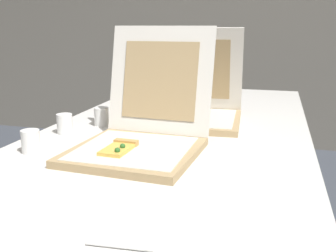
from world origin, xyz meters
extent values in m
cube|color=gray|center=(0.00, 2.98, 1.30)|extent=(10.00, 0.10, 2.60)
cube|color=silver|center=(0.00, 0.57, 0.72)|extent=(0.94, 2.08, 0.03)
cylinder|color=#38383D|center=(-0.40, 1.54, 0.35)|extent=(0.04, 0.04, 0.71)
cylinder|color=#38383D|center=(0.40, 1.54, 0.35)|extent=(0.04, 0.04, 0.71)
cube|color=tan|center=(-0.04, 0.28, 0.75)|extent=(0.38, 0.38, 0.02)
cube|color=silver|center=(-0.04, 0.28, 0.76)|extent=(0.32, 0.32, 0.00)
cube|color=white|center=(-0.03, 0.50, 0.93)|extent=(0.36, 0.11, 0.35)
cube|color=tan|center=(-0.03, 0.49, 0.93)|extent=(0.26, 0.07, 0.25)
cube|color=#E5B74C|center=(-0.08, 0.24, 0.77)|extent=(0.07, 0.12, 0.01)
cube|color=tan|center=(-0.08, 0.30, 0.77)|extent=(0.07, 0.03, 0.02)
sphere|color=#2D6628|center=(-0.07, 0.24, 0.78)|extent=(0.02, 0.02, 0.02)
sphere|color=#2D6628|center=(-0.06, 0.21, 0.78)|extent=(0.02, 0.02, 0.02)
cube|color=tan|center=(0.04, 0.71, 0.75)|extent=(0.38, 0.38, 0.02)
cube|color=silver|center=(0.04, 0.72, 0.76)|extent=(0.34, 0.34, 0.00)
cube|color=white|center=(0.03, 0.84, 0.93)|extent=(0.36, 0.13, 0.34)
cube|color=tan|center=(0.03, 0.83, 0.93)|extent=(0.26, 0.09, 0.24)
cylinder|color=white|center=(-0.35, 0.23, 0.77)|extent=(0.05, 0.05, 0.07)
cylinder|color=white|center=(-0.36, 0.44, 0.77)|extent=(0.05, 0.05, 0.07)
cylinder|color=white|center=(-0.29, 0.58, 0.77)|extent=(0.05, 0.05, 0.07)
cube|color=white|center=(0.11, -0.11, 0.74)|extent=(0.16, 0.16, 0.00)
cube|color=white|center=(0.10, -0.13, 0.74)|extent=(0.13, 0.13, 0.00)
camera|label=1|loc=(0.34, -0.73, 1.11)|focal=41.65mm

